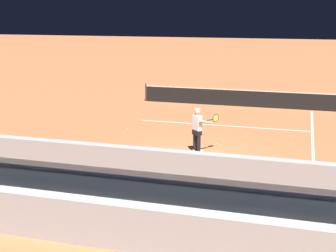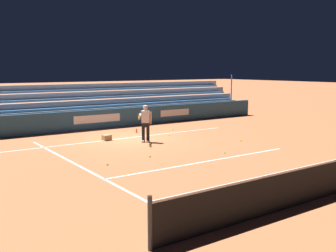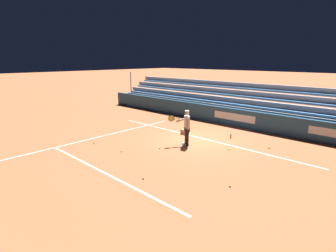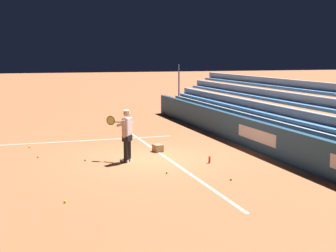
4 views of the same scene
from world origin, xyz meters
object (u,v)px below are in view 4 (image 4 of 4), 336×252
object	(u,v)px
tennis_ball_toward_net	(167,173)
tennis_ball_by_box	(29,147)
tennis_player	(126,135)
tennis_ball_stray_back	(65,202)
water_bottle	(209,160)
tennis_ball_on_baseline	(38,157)
ball_box_cardboard	(158,148)
tennis_ball_far_left	(231,179)
tennis_ball_midcourt	(85,160)

from	to	relation	value
tennis_ball_toward_net	tennis_ball_by_box	xyz separation A→B (m)	(5.32, 3.79, 0.00)
tennis_player	tennis_ball_by_box	size ratio (longest dim) A/B	25.98
tennis_ball_stray_back	water_bottle	bearing A→B (deg)	-60.04
tennis_ball_toward_net	tennis_ball_by_box	world-z (taller)	same
tennis_ball_on_baseline	ball_box_cardboard	bearing A→B (deg)	-92.95
tennis_ball_toward_net	tennis_ball_far_left	bearing A→B (deg)	-130.45
tennis_ball_midcourt	tennis_ball_far_left	xyz separation A→B (m)	(-3.70, -3.57, 0.00)
tennis_ball_by_box	tennis_ball_stray_back	world-z (taller)	same
tennis_ball_stray_back	tennis_ball_midcourt	bearing A→B (deg)	-13.86
tennis_ball_toward_net	tennis_ball_midcourt	bearing A→B (deg)	40.48
tennis_ball_far_left	tennis_ball_on_baseline	bearing A→B (deg)	47.24
ball_box_cardboard	tennis_ball_far_left	distance (m)	4.53
tennis_ball_midcourt	tennis_ball_far_left	bearing A→B (deg)	-136.08
tennis_ball_far_left	tennis_ball_by_box	bearing A→B (deg)	38.71
tennis_ball_on_baseline	tennis_ball_by_box	size ratio (longest dim) A/B	1.00
tennis_ball_on_baseline	tennis_ball_toward_net	bearing A→B (deg)	-133.68
tennis_ball_midcourt	tennis_ball_stray_back	distance (m)	4.48
tennis_ball_toward_net	tennis_ball_stray_back	xyz separation A→B (m)	(-1.91, 3.15, 0.00)
tennis_ball_on_baseline	tennis_ball_midcourt	world-z (taller)	same
tennis_ball_midcourt	water_bottle	distance (m)	4.12
ball_box_cardboard	tennis_ball_toward_net	distance (m)	3.25
tennis_ball_midcourt	tennis_ball_on_baseline	bearing A→B (deg)	56.96
tennis_ball_toward_net	ball_box_cardboard	bearing A→B (deg)	-11.73
tennis_player	tennis_ball_midcourt	bearing A→B (deg)	67.59
tennis_ball_midcourt	tennis_player	bearing A→B (deg)	-112.41
ball_box_cardboard	tennis_ball_far_left	world-z (taller)	ball_box_cardboard
tennis_player	tennis_ball_on_baseline	xyz separation A→B (m)	(1.49, 2.77, -0.86)
tennis_player	tennis_ball_stray_back	bearing A→B (deg)	148.20
tennis_player	tennis_ball_far_left	bearing A→B (deg)	-144.34
tennis_ball_far_left	tennis_ball_by_box	size ratio (longest dim) A/B	1.00
water_bottle	tennis_ball_midcourt	bearing A→B (deg)	68.25
tennis_ball_on_baseline	water_bottle	size ratio (longest dim) A/B	0.30
water_bottle	tennis_player	bearing A→B (deg)	68.60
tennis_ball_on_baseline	tennis_ball_midcourt	size ratio (longest dim) A/B	1.00
tennis_ball_midcourt	tennis_ball_far_left	distance (m)	5.14
ball_box_cardboard	tennis_player	bearing A→B (deg)	131.47
ball_box_cardboard	tennis_ball_on_baseline	size ratio (longest dim) A/B	6.06
tennis_ball_by_box	water_bottle	xyz separation A→B (m)	(-4.41, -5.54, 0.08)
tennis_player	tennis_ball_on_baseline	size ratio (longest dim) A/B	25.98
tennis_ball_by_box	tennis_ball_midcourt	bearing A→B (deg)	-149.28
tennis_ball_by_box	water_bottle	bearing A→B (deg)	-128.54
tennis_ball_toward_net	tennis_ball_far_left	xyz separation A→B (m)	(-1.27, -1.49, 0.00)
tennis_player	water_bottle	size ratio (longest dim) A/B	7.80
tennis_ball_by_box	water_bottle	world-z (taller)	water_bottle
tennis_ball_on_baseline	water_bottle	bearing A→B (deg)	-115.13
tennis_ball_on_baseline	tennis_ball_stray_back	world-z (taller)	same
tennis_ball_midcourt	ball_box_cardboard	bearing A→B (deg)	-74.79
tennis_ball_on_baseline	tennis_ball_far_left	xyz separation A→B (m)	(-4.66, -5.04, 0.00)
tennis_ball_on_baseline	tennis_ball_by_box	distance (m)	1.94
tennis_ball_toward_net	tennis_ball_stray_back	size ratio (longest dim) A/B	1.00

